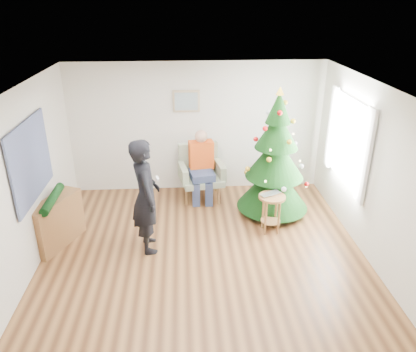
{
  "coord_description": "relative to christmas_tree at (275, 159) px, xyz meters",
  "views": [
    {
      "loc": [
        -0.27,
        -5.23,
        3.71
      ],
      "look_at": [
        0.1,
        0.6,
        1.1
      ],
      "focal_mm": 35.0,
      "sensor_mm": 36.0,
      "label": 1
    }
  ],
  "objects": [
    {
      "name": "floor",
      "position": [
        -1.34,
        -1.35,
        -1.06
      ],
      "size": [
        5.0,
        5.0,
        0.0
      ],
      "primitive_type": "plane",
      "color": "brown",
      "rests_on": "ground"
    },
    {
      "name": "ceiling",
      "position": [
        -1.34,
        -1.35,
        1.54
      ],
      "size": [
        5.0,
        5.0,
        0.0
      ],
      "primitive_type": "plane",
      "rotation": [
        3.14,
        0.0,
        0.0
      ],
      "color": "white",
      "rests_on": "wall_back"
    },
    {
      "name": "wall_back",
      "position": [
        -1.34,
        1.15,
        0.24
      ],
      "size": [
        5.0,
        0.0,
        5.0
      ],
      "primitive_type": "plane",
      "rotation": [
        1.57,
        0.0,
        0.0
      ],
      "color": "silver",
      "rests_on": "floor"
    },
    {
      "name": "wall_front",
      "position": [
        -1.34,
        -3.85,
        0.24
      ],
      "size": [
        5.0,
        0.0,
        5.0
      ],
      "primitive_type": "plane",
      "rotation": [
        -1.57,
        0.0,
        0.0
      ],
      "color": "silver",
      "rests_on": "floor"
    },
    {
      "name": "wall_left",
      "position": [
        -3.84,
        -1.35,
        0.24
      ],
      "size": [
        0.0,
        5.0,
        5.0
      ],
      "primitive_type": "plane",
      "rotation": [
        1.57,
        0.0,
        1.57
      ],
      "color": "silver",
      "rests_on": "floor"
    },
    {
      "name": "wall_right",
      "position": [
        1.16,
        -1.35,
        0.24
      ],
      "size": [
        0.0,
        5.0,
        5.0
      ],
      "primitive_type": "plane",
      "rotation": [
        1.57,
        0.0,
        -1.57
      ],
      "color": "silver",
      "rests_on": "floor"
    },
    {
      "name": "window_panel",
      "position": [
        1.13,
        -0.35,
        0.44
      ],
      "size": [
        0.04,
        1.3,
        1.4
      ],
      "primitive_type": "cube",
      "color": "white",
      "rests_on": "wall_right"
    },
    {
      "name": "curtains",
      "position": [
        1.1,
        -0.35,
        0.44
      ],
      "size": [
        0.05,
        1.75,
        1.5
      ],
      "color": "white",
      "rests_on": "wall_right"
    },
    {
      "name": "christmas_tree",
      "position": [
        0.0,
        0.0,
        0.0
      ],
      "size": [
        1.3,
        1.3,
        2.34
      ],
      "rotation": [
        0.0,
        0.0,
        0.01
      ],
      "color": "#3F2816",
      "rests_on": "floor"
    },
    {
      "name": "stool",
      "position": [
        -0.17,
        -0.67,
        -0.71
      ],
      "size": [
        0.45,
        0.45,
        0.67
      ],
      "rotation": [
        0.0,
        0.0,
        0.12
      ],
      "color": "brown",
      "rests_on": "floor"
    },
    {
      "name": "laptop",
      "position": [
        -0.17,
        -0.67,
        -0.37
      ],
      "size": [
        0.44,
        0.38,
        0.03
      ],
      "primitive_type": "imported",
      "rotation": [
        0.0,
        0.0,
        0.46
      ],
      "color": "silver",
      "rests_on": "stool"
    },
    {
      "name": "armchair",
      "position": [
        -1.29,
        0.72,
        -0.67
      ],
      "size": [
        0.93,
        0.87,
        1.04
      ],
      "rotation": [
        0.0,
        0.0,
        0.16
      ],
      "color": "gray",
      "rests_on": "floor"
    },
    {
      "name": "seated_person",
      "position": [
        -1.27,
        0.66,
        -0.35
      ],
      "size": [
        0.51,
        0.71,
        1.37
      ],
      "rotation": [
        0.0,
        0.0,
        0.16
      ],
      "color": "navy",
      "rests_on": "armchair"
    },
    {
      "name": "standing_man",
      "position": [
        -2.21,
        -1.03,
        -0.14
      ],
      "size": [
        0.57,
        0.74,
        1.83
      ],
      "primitive_type": "imported",
      "rotation": [
        0.0,
        0.0,
        1.78
      ],
      "color": "black",
      "rests_on": "floor"
    },
    {
      "name": "game_controller",
      "position": [
        -2.01,
        -1.06,
        0.16
      ],
      "size": [
        0.06,
        0.13,
        0.04
      ],
      "primitive_type": "cube",
      "rotation": [
        0.0,
        0.0,
        0.21
      ],
      "color": "white",
      "rests_on": "standing_man"
    },
    {
      "name": "console",
      "position": [
        -3.67,
        -0.83,
        -0.66
      ],
      "size": [
        0.68,
        1.04,
        0.8
      ],
      "primitive_type": "cube",
      "rotation": [
        0.0,
        0.0,
        -0.42
      ],
      "color": "brown",
      "rests_on": "floor"
    },
    {
      "name": "garland",
      "position": [
        -3.67,
        -0.83,
        -0.24
      ],
      "size": [
        0.14,
        0.9,
        0.14
      ],
      "primitive_type": "cylinder",
      "rotation": [
        1.57,
        0.0,
        0.0
      ],
      "color": "black",
      "rests_on": "console"
    },
    {
      "name": "tapestry",
      "position": [
        -3.8,
        -1.05,
        0.49
      ],
      "size": [
        0.03,
        1.5,
        1.15
      ],
      "primitive_type": "cube",
      "color": "black",
      "rests_on": "wall_left"
    },
    {
      "name": "framed_picture",
      "position": [
        -1.54,
        1.12,
        0.79
      ],
      "size": [
        0.52,
        0.05,
        0.42
      ],
      "color": "tan",
      "rests_on": "wall_back"
    }
  ]
}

